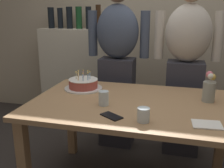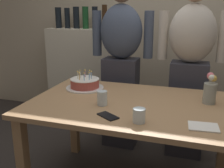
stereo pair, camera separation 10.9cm
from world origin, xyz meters
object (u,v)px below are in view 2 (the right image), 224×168
(flower_vase, at_px, (210,90))
(person_woman_cardigan, at_px, (190,67))
(person_man_bearded, at_px, (121,63))
(birthday_cake, at_px, (85,84))
(cell_phone, at_px, (108,116))
(water_glass_near, at_px, (139,115))
(napkin_stack, at_px, (203,127))
(water_glass_far, at_px, (102,98))

(flower_vase, relative_size, person_woman_cardigan, 0.14)
(person_man_bearded, bearing_deg, flower_vase, 145.58)
(birthday_cake, height_order, cell_phone, birthday_cake)
(birthday_cake, bearing_deg, water_glass_near, -42.69)
(cell_phone, height_order, napkin_stack, same)
(water_glass_far, relative_size, napkin_stack, 0.61)
(birthday_cake, distance_m, person_man_bearded, 0.54)
(person_man_bearded, bearing_deg, water_glass_near, 111.57)
(water_glass_near, relative_size, flower_vase, 0.39)
(water_glass_far, xyz_separation_m, cell_phone, (0.11, -0.19, -0.05))
(cell_phone, bearing_deg, person_man_bearded, 135.08)
(birthday_cake, height_order, flower_vase, flower_vase)
(birthday_cake, relative_size, cell_phone, 2.21)
(cell_phone, relative_size, flower_vase, 0.64)
(birthday_cake, distance_m, napkin_stack, 1.07)
(birthday_cake, xyz_separation_m, water_glass_far, (0.27, -0.33, 0.01))
(cell_phone, distance_m, napkin_stack, 0.57)
(water_glass_near, bearing_deg, person_man_bearded, 111.57)
(napkin_stack, xyz_separation_m, person_woman_cardigan, (-0.12, 1.00, 0.13))
(flower_vase, height_order, person_woman_cardigan, person_woman_cardigan)
(water_glass_far, xyz_separation_m, person_woman_cardigan, (0.55, 0.83, 0.08))
(water_glass_far, distance_m, person_woman_cardigan, 1.00)
(cell_phone, bearing_deg, flower_vase, 70.13)
(cell_phone, xyz_separation_m, person_man_bearded, (-0.21, 1.01, 0.13))
(water_glass_far, bearing_deg, person_man_bearded, 96.96)
(water_glass_near, distance_m, napkin_stack, 0.37)
(person_man_bearded, bearing_deg, cell_phone, 101.50)
(napkin_stack, relative_size, flower_vase, 0.75)
(cell_phone, distance_m, person_man_bearded, 1.04)
(water_glass_far, height_order, cell_phone, water_glass_far)
(napkin_stack, bearing_deg, cell_phone, -178.14)
(person_man_bearded, bearing_deg, person_woman_cardigan, -180.00)
(person_man_bearded, height_order, person_woman_cardigan, same)
(water_glass_near, xyz_separation_m, person_man_bearded, (-0.41, 1.04, 0.09))
(water_glass_far, distance_m, flower_vase, 0.77)
(flower_vase, relative_size, person_man_bearded, 0.14)
(cell_phone, bearing_deg, person_woman_cardigan, 99.69)
(napkin_stack, height_order, person_man_bearded, person_man_bearded)
(napkin_stack, xyz_separation_m, flower_vase, (0.04, 0.44, 0.09))
(napkin_stack, bearing_deg, person_woman_cardigan, 97.00)
(water_glass_near, height_order, person_man_bearded, person_man_bearded)
(water_glass_near, bearing_deg, flower_vase, 49.54)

